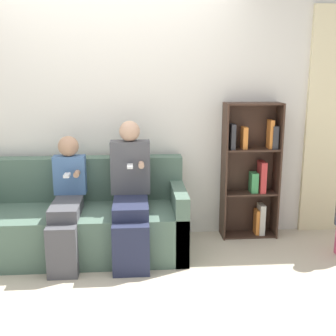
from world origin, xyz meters
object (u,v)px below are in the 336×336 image
at_px(bookshelf, 252,171).
at_px(couch, 78,222).
at_px(adult_seated, 131,191).
at_px(child_seated, 67,200).

bearing_deg(bookshelf, couch, -170.05).
xyz_separation_m(adult_seated, bookshelf, (1.22, 0.43, 0.06)).
xyz_separation_m(adult_seated, child_seated, (-0.56, -0.03, -0.06)).
height_order(couch, child_seated, child_seated).
bearing_deg(couch, bookshelf, 9.95).
distance_m(child_seated, bookshelf, 1.84).
height_order(couch, bookshelf, bookshelf).
distance_m(couch, bookshelf, 1.78).
bearing_deg(child_seated, couch, 67.87).
xyz_separation_m(couch, child_seated, (-0.06, -0.16, 0.26)).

